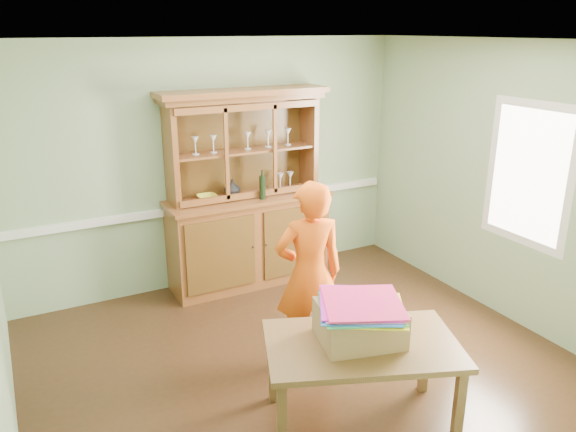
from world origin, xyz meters
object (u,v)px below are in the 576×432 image
dining_table (362,352)px  cardboard_box (360,323)px  china_hutch (247,218)px  person (309,275)px

dining_table → cardboard_box: cardboard_box is taller
china_hutch → person: bearing=-96.5°
dining_table → cardboard_box: size_ratio=2.76×
china_hutch → dining_table: size_ratio=1.39×
dining_table → cardboard_box: (0.00, 0.04, 0.21)m
china_hutch → person: 1.75m
person → cardboard_box: bearing=96.7°
cardboard_box → person: size_ratio=0.35×
china_hutch → dining_table: (-0.28, -2.65, -0.17)m
china_hutch → person: (-0.20, -1.74, 0.05)m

